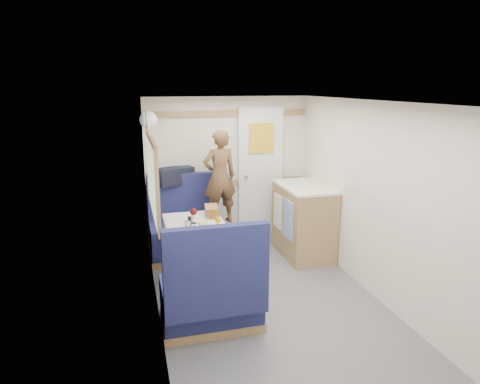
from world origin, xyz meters
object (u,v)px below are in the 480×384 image
object	(u,v)px
dome_light	(148,120)
bread_loaf	(212,211)
galley_counter	(303,220)
orange_fruit	(218,220)
person	(220,177)
bench_far	(186,234)
dinette_table	(196,238)
tray	(211,231)
pepper_grinder	(189,221)
cheese_block	(203,223)
bench_near	(212,298)
beer_glass	(214,214)
tumbler_left	(187,227)
wine_glass	(194,212)
salt_grinder	(193,218)
duffel_bag	(175,176)

from	to	relation	value
dome_light	bread_loaf	xyz separation A→B (m)	(0.61, -0.60, -0.98)
galley_counter	orange_fruit	world-z (taller)	galley_counter
galley_counter	orange_fruit	bearing A→B (deg)	-152.93
galley_counter	person	distance (m)	1.20
bench_far	dinette_table	bearing A→B (deg)	-90.00
tray	pepper_grinder	world-z (taller)	pepper_grinder
orange_fruit	cheese_block	size ratio (longest dim) A/B	0.69
bench_near	cheese_block	distance (m)	0.90
bench_near	dome_light	distance (m)	2.28
orange_fruit	beer_glass	size ratio (longest dim) A/B	0.63
tumbler_left	person	bearing A→B (deg)	61.32
orange_fruit	wine_glass	world-z (taller)	wine_glass
cheese_block	pepper_grinder	world-z (taller)	pepper_grinder
pepper_grinder	bread_loaf	world-z (taller)	bread_loaf
wine_glass	salt_grinder	size ratio (longest dim) A/B	1.95
beer_glass	bread_loaf	xyz separation A→B (m)	(-0.00, 0.13, 0.00)
dinette_table	person	bearing A→B (deg)	61.14
galley_counter	orange_fruit	size ratio (longest dim) A/B	13.96
duffel_bag	bread_loaf	xyz separation A→B (m)	(0.30, -0.87, -0.24)
bench_near	duffel_bag	bearing A→B (deg)	92.25
wine_glass	salt_grinder	bearing A→B (deg)	88.43
bread_loaf	bench_far	bearing A→B (deg)	110.15
duffel_bag	pepper_grinder	size ratio (longest dim) A/B	4.46
orange_fruit	tumbler_left	bearing A→B (deg)	-157.99
bench_near	bread_loaf	bearing A→B (deg)	78.60
wine_glass	bench_near	bearing A→B (deg)	-88.96
bench_far	orange_fruit	size ratio (longest dim) A/B	15.93
bench_near	person	distance (m)	1.86
orange_fruit	duffel_bag	bearing A→B (deg)	104.11
person	salt_grinder	distance (m)	0.88
pepper_grinder	orange_fruit	bearing A→B (deg)	-5.87
galley_counter	duffel_bag	world-z (taller)	duffel_bag
dome_light	tumbler_left	size ratio (longest dim) A/B	1.82
orange_fruit	wine_glass	bearing A→B (deg)	157.24
tray	orange_fruit	distance (m)	0.23
cheese_block	beer_glass	world-z (taller)	beer_glass
dinette_table	bench_near	distance (m)	0.90
bench_near	wine_glass	bearing A→B (deg)	91.04
wine_glass	tray	bearing A→B (deg)	-67.15
bench_near	cheese_block	size ratio (longest dim) A/B	11.01
cheese_block	tumbler_left	distance (m)	0.23
galley_counter	dinette_table	bearing A→B (deg)	-159.46
dinette_table	bench_near	xyz separation A→B (m)	(-0.00, -0.86, -0.27)
dome_light	bread_loaf	size ratio (longest dim) A/B	0.77
person	bread_loaf	distance (m)	0.64
bench_far	orange_fruit	world-z (taller)	bench_far
bench_far	galley_counter	xyz separation A→B (m)	(1.47, -0.31, 0.17)
tray	cheese_block	distance (m)	0.20
dome_light	salt_grinder	world-z (taller)	dome_light
dinette_table	duffel_bag	size ratio (longest dim) A/B	2.01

